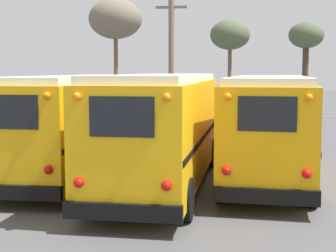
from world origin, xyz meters
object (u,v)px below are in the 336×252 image
school_bus_1 (162,126)px  bare_tree_2 (115,20)px  utility_pole (171,59)px  school_bus_2 (269,123)px  bare_tree_0 (230,36)px  school_bus_0 (78,121)px  bare_tree_1 (306,39)px

school_bus_1 → bare_tree_2: 21.33m
school_bus_1 → utility_pole: utility_pole is taller
utility_pole → school_bus_2: bearing=-68.8°
utility_pole → bare_tree_0: size_ratio=1.14×
school_bus_0 → utility_pole: 13.15m
utility_pole → bare_tree_0: utility_pole is taller
school_bus_2 → school_bus_0: bearing=179.6°
bare_tree_0 → bare_tree_1: bearing=10.7°
school_bus_0 → bare_tree_0: 21.32m
school_bus_1 → bare_tree_2: bearing=108.1°
bare_tree_2 → utility_pole: bearing=-48.1°
school_bus_2 → utility_pole: size_ratio=1.19×
bare_tree_0 → bare_tree_2: 8.13m
bare_tree_1 → school_bus_0: bearing=-114.5°
bare_tree_0 → bare_tree_2: size_ratio=0.85×
school_bus_2 → bare_tree_0: 20.99m
bare_tree_1 → utility_pole: bearing=-134.5°
school_bus_0 → school_bus_2: size_ratio=1.07×
utility_pole → bare_tree_1: (8.44, 8.59, 1.59)m
school_bus_0 → bare_tree_1: 23.90m
bare_tree_2 → school_bus_0: bearing=-79.7°
school_bus_0 → bare_tree_2: 18.97m
school_bus_0 → school_bus_2: 6.34m
utility_pole → bare_tree_0: 8.38m
school_bus_0 → utility_pole: (1.32, 12.87, 2.35)m
school_bus_1 → bare_tree_1: bearing=74.1°
school_bus_1 → bare_tree_1: (6.59, 23.18, 3.90)m
school_bus_2 → school_bus_1: bearing=-152.1°
school_bus_1 → school_bus_2: size_ratio=1.01×
school_bus_1 → bare_tree_2: size_ratio=1.15×
school_bus_2 → bare_tree_1: bearing=81.0°
school_bus_1 → bare_tree_0: 22.58m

